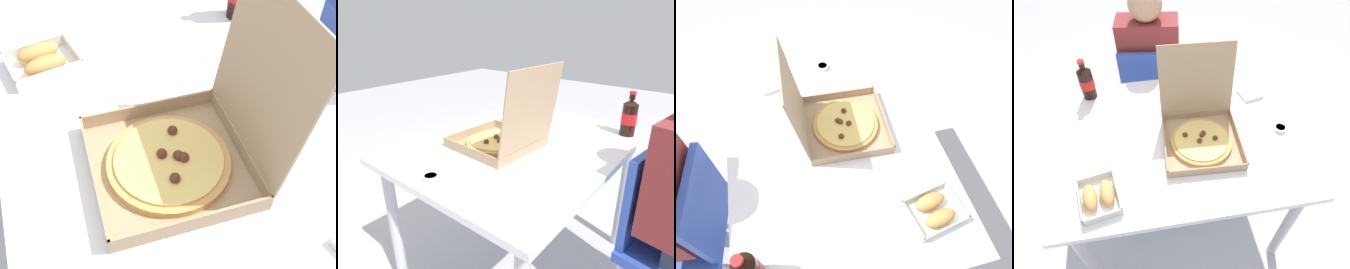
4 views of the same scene
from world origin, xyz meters
The scene contains 5 objects.
ground_plane centered at (0.00, 0.00, 0.00)m, with size 10.00×10.00×0.00m, color #B2B2B7.
dining_table centered at (0.00, 0.00, 0.64)m, with size 1.12×0.88×0.73m.
pizza_box_open centered at (0.10, -0.03, 0.78)m, with size 0.36×0.41×0.39m.
bread_side_box centered at (-0.36, -0.28, 0.75)m, with size 0.18×0.21×0.06m.
paper_menu centered at (-0.20, 0.24, 0.73)m, with size 0.21×0.15×0.00m, color white.
Camera 1 is at (0.64, -0.27, 1.48)m, focal length 44.34 mm.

